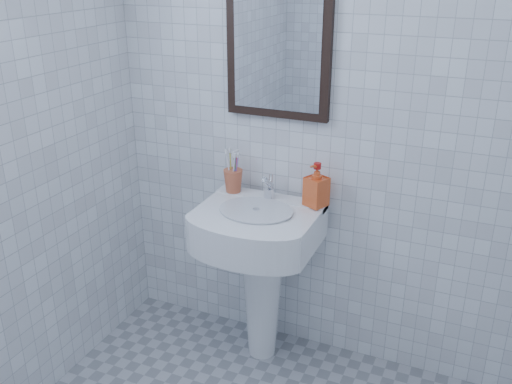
% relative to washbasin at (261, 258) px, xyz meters
% --- Properties ---
extents(wall_back, '(2.20, 0.02, 2.50)m').
position_rel_washbasin_xyz_m(wall_back, '(0.26, 0.21, 0.67)').
color(wall_back, silver).
rests_on(wall_back, ground).
extents(washbasin, '(0.56, 0.41, 0.86)m').
position_rel_washbasin_xyz_m(washbasin, '(0.00, 0.00, 0.00)').
color(washbasin, white).
rests_on(washbasin, ground).
extents(faucet, '(0.05, 0.11, 0.13)m').
position_rel_washbasin_xyz_m(faucet, '(0.00, 0.10, 0.33)').
color(faucet, silver).
rests_on(faucet, washbasin).
extents(toothbrush_cup, '(0.12, 0.12, 0.11)m').
position_rel_washbasin_xyz_m(toothbrush_cup, '(-0.20, 0.11, 0.33)').
color(toothbrush_cup, '#BF5938').
rests_on(toothbrush_cup, washbasin).
extents(soap_dispenser, '(0.12, 0.13, 0.21)m').
position_rel_washbasin_xyz_m(soap_dispenser, '(0.23, 0.11, 0.38)').
color(soap_dispenser, red).
rests_on(soap_dispenser, washbasin).
extents(wall_mirror, '(0.50, 0.04, 0.62)m').
position_rel_washbasin_xyz_m(wall_mirror, '(0.00, 0.19, 0.97)').
color(wall_mirror, black).
rests_on(wall_mirror, wall_back).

